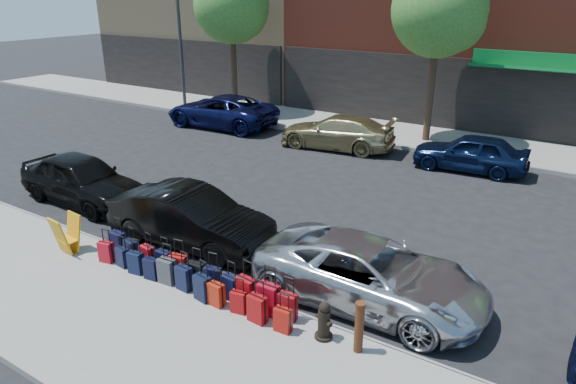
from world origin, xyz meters
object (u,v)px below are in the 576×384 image
Objects in this scene: tree_left at (234,7)px; car_near_1 at (191,218)px; tree_center at (442,12)px; streetlight at (182,22)px; suitcase_front_5 at (196,274)px; car_far_0 at (221,111)px; fire_hydrant at (324,322)px; car_near_2 at (370,273)px; car_far_2 at (470,153)px; car_far_1 at (337,132)px; bollard at (359,327)px; display_rack at (67,235)px; car_near_0 at (82,179)px.

tree_left is 15.81m from car_near_1.
streetlight is at bearing -177.02° from tree_center.
suitcase_front_5 is (12.87, -13.62, -4.23)m from streetlight.
car_far_0 is at bearing -68.63° from tree_left.
tree_left is 10.50m from tree_center.
streetlight is at bearing -166.61° from tree_left.
car_near_2 is (0.13, 1.79, 0.18)m from fire_hydrant.
tree_left is at bearing -106.23° from car_far_2.
car_near_2 is at bearing -77.44° from tree_center.
car_far_1 reaches higher than car_far_2.
display_rack is at bearing -176.77° from bollard.
tree_left is at bearing -118.07° from car_far_1.
tree_left reaches higher than fire_hydrant.
streetlight is at bearing 129.04° from suitcase_front_5.
car_far_2 is at bearing 66.55° from display_rack.
car_far_0 is (0.99, -2.54, -4.64)m from tree_left.
tree_left is 1.78× the size of car_far_2.
car_far_0 is 6.43m from car_far_1.
car_near_2 reaches higher than fire_hydrant.
suitcase_front_5 is 3.25m from fire_hydrant.
tree_center is 9.43× the size of fire_hydrant.
suitcase_front_5 is 6.80m from car_near_0.
display_rack is (-3.77, -0.53, 0.19)m from suitcase_front_5.
car_near_0 reaches higher than car_far_1.
car_near_1 is at bearing 89.21° from car_near_2.
car_far_1 is at bearing -137.80° from tree_center.
car_near_2 is at bearing 22.42° from suitcase_front_5.
car_far_1 reaches higher than bollard.
car_near_1 reaches higher than bollard.
car_near_0 reaches higher than fire_hydrant.
tree_left is at bearing 118.12° from display_rack.
suitcase_front_5 is 0.20× the size of car_near_0.
bollard reaches higher than fire_hydrant.
car_far_0 is at bearing 122.85° from suitcase_front_5.
suitcase_front_5 is 2.39m from car_near_1.
car_near_1 is (4.82, -0.32, -0.02)m from car_near_0.
bollard reaches higher than display_rack.
streetlight is at bearing 52.62° from car_near_2.
car_far_0 reaches higher than car_far_2.
car_far_1 is (-2.51, 11.53, 0.27)m from suitcase_front_5.
suitcase_front_5 is (-0.57, -14.32, -4.98)m from tree_center.
bollard is at bearing -5.67° from suitcase_front_5.
car_near_1 is (8.26, -12.65, -4.66)m from tree_left.
tree_left reaches higher than display_rack.
bollard is at bearing -46.05° from tree_left.
car_far_0 reaches higher than car_near_1.
car_near_2 is at bearing 22.93° from display_rack.
tree_left reaches higher than car_far_2.
fire_hydrant is (3.25, -0.09, 0.07)m from suitcase_front_5.
tree_left is 7.11× the size of bollard.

